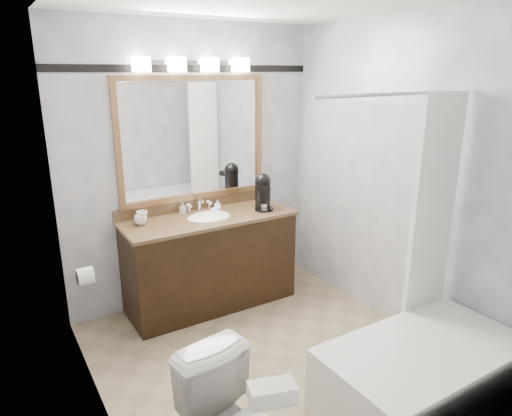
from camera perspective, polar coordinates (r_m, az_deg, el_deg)
The scene contains 14 objects.
room at distance 3.07m, azimuth 2.20°, elevation 1.07°, with size 2.42×2.62×2.52m.
vanity at distance 4.18m, azimuth -5.74°, elevation -6.39°, with size 1.53×0.58×0.97m.
mirror at distance 4.13m, azimuth -7.81°, elevation 8.54°, with size 1.40×0.04×1.10m.
vanity_light_bar at distance 4.04m, azimuth -7.84°, elevation 17.37°, with size 1.02×0.14×0.12m.
accent_stripe at distance 4.10m, azimuth -8.22°, elevation 16.88°, with size 2.40×0.01×0.06m, color black.
bathtub at distance 3.24m, azimuth 20.10°, elevation -18.09°, with size 1.30×0.75×1.96m.
tp_roll at distance 3.45m, azimuth -20.58°, elevation -7.96°, with size 0.12×0.12×0.11m, color white.
tissue_box at distance 2.07m, azimuth 2.03°, elevation -22.10°, with size 0.20×0.11×0.08m, color white.
coffee_maker at distance 4.20m, azimuth 0.87°, elevation 2.17°, with size 0.18×0.21×0.33m.
cup_left at distance 3.91m, azimuth -14.21°, elevation -1.44°, with size 0.11×0.11×0.08m, color white.
cup_right at distance 4.00m, azimuth -14.05°, elevation -1.00°, with size 0.09×0.09×0.09m, color white.
soap_bottle_a at distance 4.15m, azimuth -9.15°, elevation -0.01°, with size 0.04×0.05×0.10m, color white.
soap_bottle_b at distance 4.24m, azimuth -4.82°, elevation 0.42°, with size 0.07×0.07×0.08m, color white.
soap_bar at distance 4.19m, azimuth -5.09°, elevation -0.19°, with size 0.09×0.05×0.03m, color beige.
Camera 1 is at (-1.65, -2.46, 2.08)m, focal length 32.00 mm.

